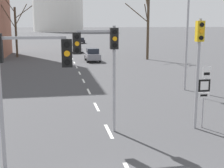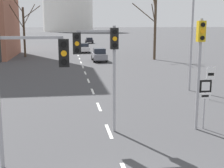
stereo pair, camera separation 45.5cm
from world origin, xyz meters
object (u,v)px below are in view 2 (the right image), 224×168
Objects in this scene: street_lamp_right at (188,21)px; sedan_mid_centre at (84,48)px; traffic_signal_near_right at (200,54)px; sedan_near_left at (89,40)px; sedan_near_right at (99,55)px; traffic_signal_centre_tall at (101,53)px; speed_limit_sign at (211,77)px; traffic_signal_near_left at (20,65)px; route_sign_post at (205,95)px.

sedan_mid_centre is (-5.80, 32.78, -4.42)m from street_lamp_right.
street_lamp_right is 2.09× the size of sedan_mid_centre.
sedan_mid_centre is (-3.01, 41.35, -2.85)m from traffic_signal_near_right.
sedan_near_right is (-1.57, -38.88, 0.12)m from sedan_near_left.
street_lamp_right is (2.79, 8.57, 1.57)m from traffic_signal_near_right.
traffic_signal_centre_tall is at bearing 176.57° from traffic_signal_near_right.
traffic_signal_near_right reaches higher than sedan_near_left.
speed_limit_sign is 0.51× the size of sedan_near_left.
traffic_signal_near_right is 28.42m from sedan_near_right.
traffic_signal_near_right is 67.18m from sedan_near_left.
sedan_near_left is at bearing 86.21° from traffic_signal_centre_tall.
sedan_mid_centre is (4.73, 44.26, -2.86)m from traffic_signal_near_left.
traffic_signal_centre_tall is (-4.60, 0.28, 0.09)m from traffic_signal_near_right.
speed_limit_sign is at bearing -86.77° from sedan_near_left.
sedan_mid_centre is at bearing 87.78° from traffic_signal_centre_tall.
traffic_signal_centre_tall is 9.74m from speed_limit_sign.
traffic_signal_near_right is at bearing -178.08° from route_sign_post.
street_lamp_right is (-0.52, 3.07, 3.72)m from speed_limit_sign.
sedan_near_left is 25.92m from sedan_mid_centre.
street_lamp_right is at bearing -79.97° from sedan_mid_centre.
sedan_mid_centre is at bearing 95.53° from sedan_near_right.
traffic_signal_centre_tall is 2.01× the size of route_sign_post.
sedan_mid_centre is at bearing 94.68° from route_sign_post.
street_lamp_right reaches higher than route_sign_post.
street_lamp_right is (10.52, 11.48, 1.56)m from traffic_signal_near_left.
traffic_signal_centre_tall is 1.21× the size of sedan_mid_centre.
traffic_signal_centre_tall reaches higher than traffic_signal_near_left.
sedan_near_right is at bearing 84.16° from traffic_signal_centre_tall.
traffic_signal_centre_tall is 5.40m from route_sign_post.
sedan_near_right is (-2.11, 28.22, -0.80)m from route_sign_post.
sedan_near_right is at bearing 102.96° from street_lamp_right.
speed_limit_sign is at bearing -80.31° from street_lamp_right.
route_sign_post reaches higher than speed_limit_sign.
traffic_signal_near_right is at bearing -108.04° from street_lamp_right.
speed_limit_sign is (3.31, 5.50, -2.15)m from traffic_signal_near_right.
street_lamp_right reaches higher than sedan_mid_centre.
speed_limit_sign is 0.26× the size of street_lamp_right.
route_sign_post is (8.11, 2.93, -2.01)m from traffic_signal_near_left.
route_sign_post is (0.38, 0.01, -2.00)m from traffic_signal_near_right.
speed_limit_sign is 36.41m from sedan_mid_centre.
street_lamp_right is at bearing 74.24° from route_sign_post.
route_sign_post is at bearing -85.32° from sedan_mid_centre.
sedan_mid_centre is at bearing 94.16° from traffic_signal_near_right.
street_lamp_right is (7.39, 8.29, 1.48)m from traffic_signal_centre_tall.
route_sign_post reaches higher than sedan_near_right.
route_sign_post is 41.48m from sedan_mid_centre.
sedan_near_right reaches higher than sedan_near_left.
traffic_signal_near_left is at bearing -100.90° from sedan_near_right.
sedan_mid_centre is at bearing 83.90° from traffic_signal_near_left.
traffic_signal_centre_tall is 0.58× the size of street_lamp_right.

